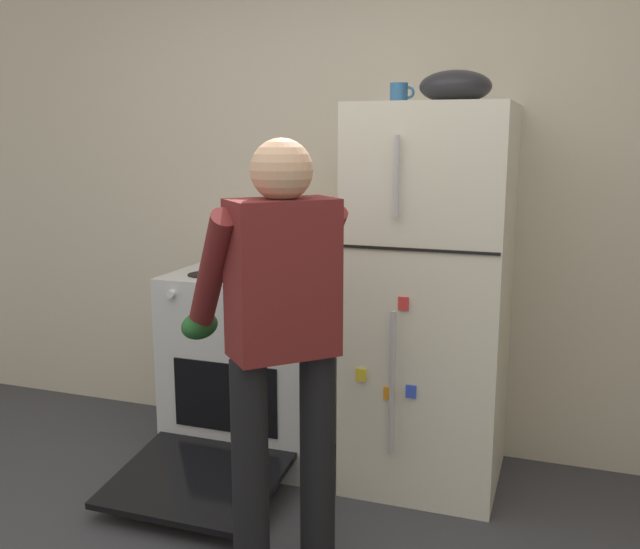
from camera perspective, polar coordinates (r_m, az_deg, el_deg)
kitchen_wall_back at (r=3.70m, az=2.80°, el=7.16°), size 6.00×0.10×2.70m
refrigerator at (r=3.29m, az=8.87°, el=-1.92°), size 0.68×0.72×1.74m
stove_range at (r=3.65m, az=-5.49°, el=-7.23°), size 0.76×1.24×0.94m
person_cook at (r=2.47m, az=-3.26°, el=-4.26°), size 0.64×0.67×1.60m
red_pot at (r=3.42m, az=-3.46°, el=1.01°), size 0.38×0.28×0.13m
coffee_mug at (r=3.30m, az=6.40°, el=14.26°), size 0.11×0.08×0.10m
mixing_bowl at (r=3.20m, az=10.84°, el=14.62°), size 0.31×0.31×0.14m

